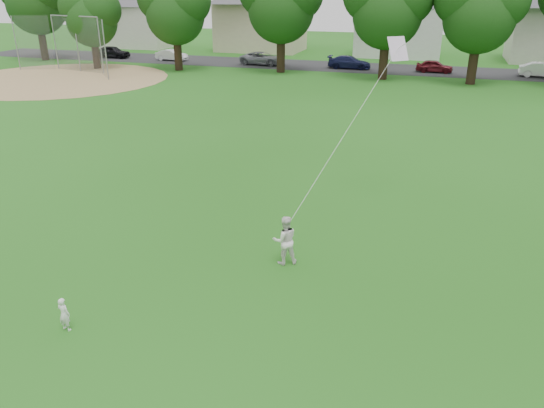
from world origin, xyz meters
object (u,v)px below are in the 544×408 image
(older_boy, at_px, (285,240))
(baseball_backstop, at_px, (72,45))
(toddler, at_px, (64,314))
(kite, at_px, (346,131))

(older_boy, relative_size, baseball_backstop, 0.14)
(older_boy, bearing_deg, baseball_backstop, -73.57)
(toddler, height_order, baseball_backstop, baseball_backstop)
(toddler, distance_m, kite, 9.64)
(older_boy, bearing_deg, kite, -139.05)
(kite, xyz_separation_m, baseball_backstop, (-29.08, 25.56, -0.90))
(kite, height_order, baseball_backstop, kite)
(kite, distance_m, baseball_backstop, 38.73)
(toddler, distance_m, baseball_backstop, 40.91)
(older_boy, xyz_separation_m, kite, (1.14, 2.95, 2.55))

